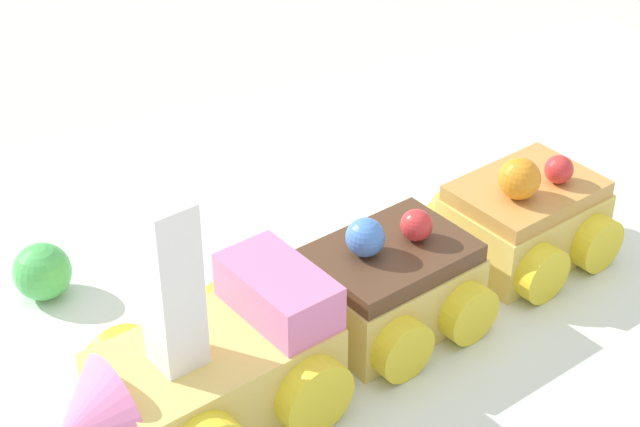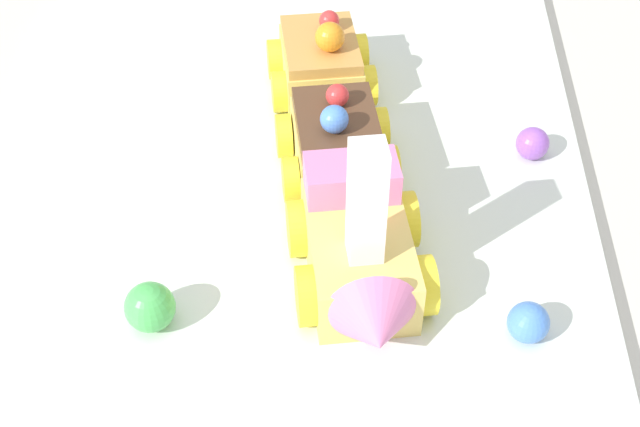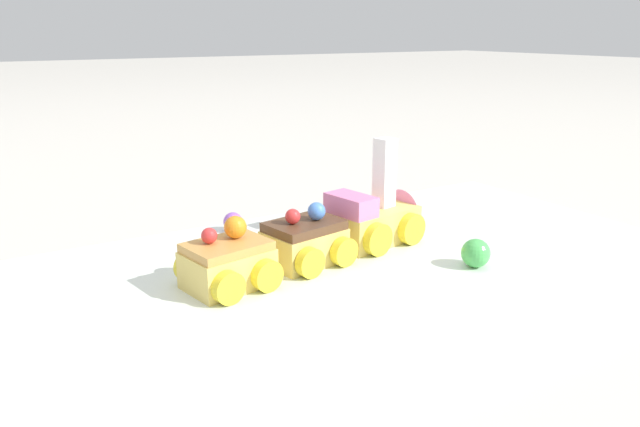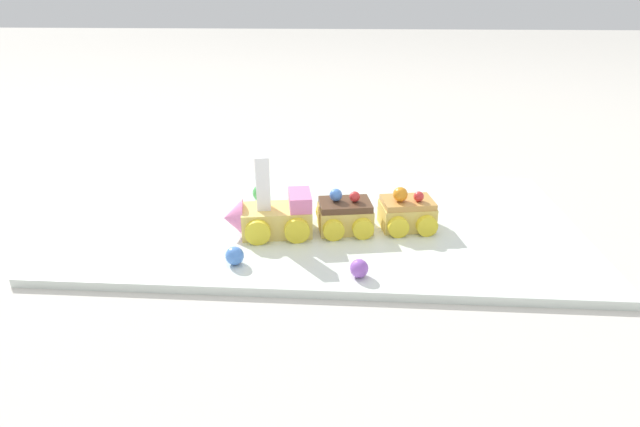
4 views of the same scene
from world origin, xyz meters
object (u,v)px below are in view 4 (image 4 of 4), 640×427
Objects in this scene: cake_car_caramel at (407,213)px; gumball_green at (261,193)px; cake_car_chocolate at (345,216)px; gumball_blue at (235,256)px; cake_train_locomotive at (270,216)px; gumball_purple at (359,268)px.

cake_car_caramel is 2.97× the size of gumball_green.
cake_car_chocolate is 3.62× the size of gumball_blue.
cake_car_chocolate is at bearing -179.96° from cake_train_locomotive.
cake_car_chocolate reaches higher than gumball_green.
cake_train_locomotive is at bearing -108.18° from gumball_blue.
cake_car_caramel is at bearing 179.75° from cake_car_chocolate.
cake_car_chocolate is (-0.11, -0.02, -0.01)m from cake_train_locomotive.
cake_train_locomotive is 1.52× the size of cake_car_chocolate.
gumball_green reaches higher than gumball_blue.
gumball_green is 0.29m from gumball_purple.
cake_car_chocolate reaches higher than gumball_blue.
gumball_green is at bearing -45.15° from cake_car_chocolate.
cake_car_chocolate is at bearing -81.29° from gumball_purple.
gumball_purple is at bearing 54.88° from cake_car_caramel.
gumball_blue is 0.16m from gumball_purple.
cake_car_chocolate is 1.00× the size of cake_car_caramel.
cake_train_locomotive is at bearing 0.04° from cake_car_chocolate.
cake_car_caramel is 3.79× the size of gumball_purple.
cake_car_chocolate is 0.18m from gumball_blue.
gumball_purple is at bearing 128.00° from cake_train_locomotive.
gumball_purple is (-0.16, 0.02, -0.00)m from gumball_blue.
cake_car_caramel is 3.62× the size of gumball_blue.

